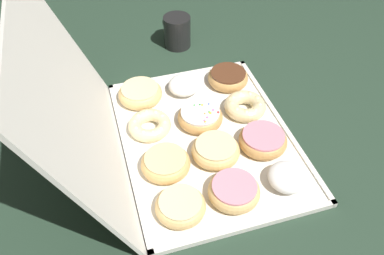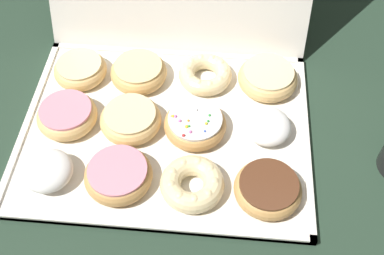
{
  "view_description": "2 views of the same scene",
  "coord_description": "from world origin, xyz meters",
  "px_view_note": "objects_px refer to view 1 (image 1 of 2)",
  "views": [
    {
      "loc": [
        -0.64,
        0.23,
        0.73
      ],
      "look_at": [
        -0.0,
        0.04,
        0.06
      ],
      "focal_mm": 36.67,
      "sensor_mm": 36.0,
      "label": 1
    },
    {
      "loc": [
        0.1,
        -0.53,
        0.72
      ],
      "look_at": [
        0.05,
        -0.02,
        0.05
      ],
      "focal_mm": 44.01,
      "sensor_mm": 36.0,
      "label": 2
    }
  ],
  "objects_px": {
    "glazed_ring_donut_5": "(214,151)",
    "pink_frosted_donut_1": "(263,140)",
    "sprinkle_donut_6": "(201,117)",
    "donut_box": "(207,139)",
    "powdered_filled_donut_7": "(184,85)",
    "cruller_donut_2": "(245,106)",
    "glazed_ring_donut_11": "(140,93)",
    "glazed_ring_donut_9": "(166,163)",
    "glazed_ring_donut_8": "(180,206)",
    "cruller_donut_10": "(150,125)",
    "coffee_mug": "(177,30)",
    "pink_frosted_donut_4": "(235,190)",
    "chocolate_frosted_donut_3": "(228,77)",
    "powdered_filled_donut_0": "(287,177)"
  },
  "relations": [
    {
      "from": "pink_frosted_donut_4",
      "to": "glazed_ring_donut_5",
      "type": "relative_size",
      "value": 0.99
    },
    {
      "from": "pink_frosted_donut_1",
      "to": "cruller_donut_2",
      "type": "distance_m",
      "value": 0.13
    },
    {
      "from": "sprinkle_donut_6",
      "to": "cruller_donut_10",
      "type": "distance_m",
      "value": 0.13
    },
    {
      "from": "glazed_ring_donut_9",
      "to": "powdered_filled_donut_0",
      "type": "bearing_deg",
      "value": -115.57
    },
    {
      "from": "powdered_filled_donut_0",
      "to": "glazed_ring_donut_5",
      "type": "distance_m",
      "value": 0.18
    },
    {
      "from": "cruller_donut_2",
      "to": "glazed_ring_donut_8",
      "type": "xyz_separation_m",
      "value": [
        -0.25,
        0.25,
        -0.0
      ]
    },
    {
      "from": "pink_frosted_donut_1",
      "to": "coffee_mug",
      "type": "relative_size",
      "value": 1.11
    },
    {
      "from": "donut_box",
      "to": "pink_frosted_donut_4",
      "type": "distance_m",
      "value": 0.19
    },
    {
      "from": "pink_frosted_donut_4",
      "to": "sprinkle_donut_6",
      "type": "height_order",
      "value": "sprinkle_donut_6"
    },
    {
      "from": "glazed_ring_donut_5",
      "to": "pink_frosted_donut_1",
      "type": "bearing_deg",
      "value": -90.47
    },
    {
      "from": "glazed_ring_donut_5",
      "to": "sprinkle_donut_6",
      "type": "height_order",
      "value": "sprinkle_donut_6"
    },
    {
      "from": "donut_box",
      "to": "pink_frosted_donut_1",
      "type": "distance_m",
      "value": 0.14
    },
    {
      "from": "pink_frosted_donut_1",
      "to": "cruller_donut_10",
      "type": "height_order",
      "value": "pink_frosted_donut_1"
    },
    {
      "from": "glazed_ring_donut_8",
      "to": "glazed_ring_donut_11",
      "type": "bearing_deg",
      "value": 1.32
    },
    {
      "from": "pink_frosted_donut_1",
      "to": "pink_frosted_donut_4",
      "type": "xyz_separation_m",
      "value": [
        -0.12,
        0.12,
        0.0
      ]
    },
    {
      "from": "cruller_donut_2",
      "to": "sprinkle_donut_6",
      "type": "distance_m",
      "value": 0.13
    },
    {
      "from": "powdered_filled_donut_0",
      "to": "powdered_filled_donut_7",
      "type": "height_order",
      "value": "powdered_filled_donut_0"
    },
    {
      "from": "chocolate_frosted_donut_3",
      "to": "glazed_ring_donut_9",
      "type": "distance_m",
      "value": 0.36
    },
    {
      "from": "pink_frosted_donut_1",
      "to": "powdered_filled_donut_7",
      "type": "distance_m",
      "value": 0.29
    },
    {
      "from": "glazed_ring_donut_8",
      "to": "glazed_ring_donut_9",
      "type": "distance_m",
      "value": 0.12
    },
    {
      "from": "donut_box",
      "to": "glazed_ring_donut_11",
      "type": "height_order",
      "value": "glazed_ring_donut_11"
    },
    {
      "from": "glazed_ring_donut_5",
      "to": "sprinkle_donut_6",
      "type": "distance_m",
      "value": 0.12
    },
    {
      "from": "cruller_donut_2",
      "to": "cruller_donut_10",
      "type": "xyz_separation_m",
      "value": [
        0.0,
        0.26,
        -0.0
      ]
    },
    {
      "from": "donut_box",
      "to": "powdered_filled_donut_7",
      "type": "bearing_deg",
      "value": 1.68
    },
    {
      "from": "pink_frosted_donut_4",
      "to": "cruller_donut_10",
      "type": "bearing_deg",
      "value": 27.8
    },
    {
      "from": "powdered_filled_donut_0",
      "to": "glazed_ring_donut_8",
      "type": "xyz_separation_m",
      "value": [
        -0.0,
        0.25,
        -0.0
      ]
    },
    {
      "from": "pink_frosted_donut_1",
      "to": "cruller_donut_10",
      "type": "relative_size",
      "value": 1.09
    },
    {
      "from": "cruller_donut_10",
      "to": "coffee_mug",
      "type": "height_order",
      "value": "coffee_mug"
    },
    {
      "from": "pink_frosted_donut_1",
      "to": "powdered_filled_donut_7",
      "type": "xyz_separation_m",
      "value": [
        0.26,
        0.13,
        0.0
      ]
    },
    {
      "from": "pink_frosted_donut_4",
      "to": "chocolate_frosted_donut_3",
      "type": "bearing_deg",
      "value": -18.25
    },
    {
      "from": "donut_box",
      "to": "powdered_filled_donut_0",
      "type": "xyz_separation_m",
      "value": [
        -0.19,
        -0.13,
        0.03
      ]
    },
    {
      "from": "powdered_filled_donut_7",
      "to": "glazed_ring_donut_11",
      "type": "height_order",
      "value": "powdered_filled_donut_7"
    },
    {
      "from": "cruller_donut_2",
      "to": "glazed_ring_donut_11",
      "type": "height_order",
      "value": "glazed_ring_donut_11"
    },
    {
      "from": "cruller_donut_2",
      "to": "sprinkle_donut_6",
      "type": "relative_size",
      "value": 0.95
    },
    {
      "from": "pink_frosted_donut_1",
      "to": "glazed_ring_donut_8",
      "type": "relative_size",
      "value": 1.1
    },
    {
      "from": "pink_frosted_donut_1",
      "to": "glazed_ring_donut_5",
      "type": "bearing_deg",
      "value": 89.53
    },
    {
      "from": "pink_frosted_donut_1",
      "to": "cruller_donut_2",
      "type": "bearing_deg",
      "value": -2.47
    },
    {
      "from": "donut_box",
      "to": "pink_frosted_donut_4",
      "type": "relative_size",
      "value": 4.74
    },
    {
      "from": "chocolate_frosted_donut_3",
      "to": "pink_frosted_donut_4",
      "type": "distance_m",
      "value": 0.4
    },
    {
      "from": "cruller_donut_10",
      "to": "cruller_donut_2",
      "type": "bearing_deg",
      "value": -90.88
    },
    {
      "from": "powdered_filled_donut_7",
      "to": "glazed_ring_donut_8",
      "type": "bearing_deg",
      "value": 163.06
    },
    {
      "from": "glazed_ring_donut_9",
      "to": "glazed_ring_donut_8",
      "type": "bearing_deg",
      "value": -179.03
    },
    {
      "from": "chocolate_frosted_donut_3",
      "to": "cruller_donut_10",
      "type": "distance_m",
      "value": 0.29
    },
    {
      "from": "pink_frosted_donut_1",
      "to": "glazed_ring_donut_11",
      "type": "relative_size",
      "value": 0.98
    },
    {
      "from": "glazed_ring_donut_9",
      "to": "cruller_donut_10",
      "type": "relative_size",
      "value": 1.06
    },
    {
      "from": "powdered_filled_donut_7",
      "to": "cruller_donut_2",
      "type": "bearing_deg",
      "value": -133.97
    },
    {
      "from": "glazed_ring_donut_9",
      "to": "glazed_ring_donut_5",
      "type": "bearing_deg",
      "value": -88.02
    },
    {
      "from": "powdered_filled_donut_7",
      "to": "pink_frosted_donut_4",
      "type": "bearing_deg",
      "value": -178.9
    },
    {
      "from": "glazed_ring_donut_5",
      "to": "cruller_donut_10",
      "type": "bearing_deg",
      "value": 44.04
    },
    {
      "from": "pink_frosted_donut_4",
      "to": "glazed_ring_donut_11",
      "type": "distance_m",
      "value": 0.4
    }
  ]
}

